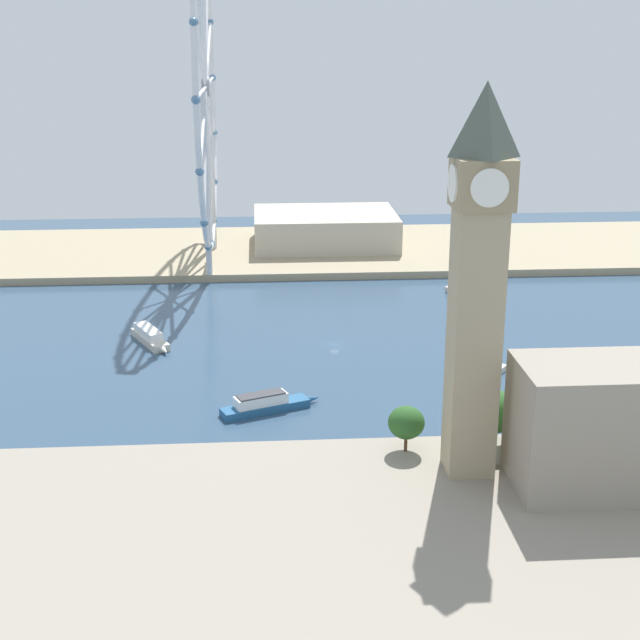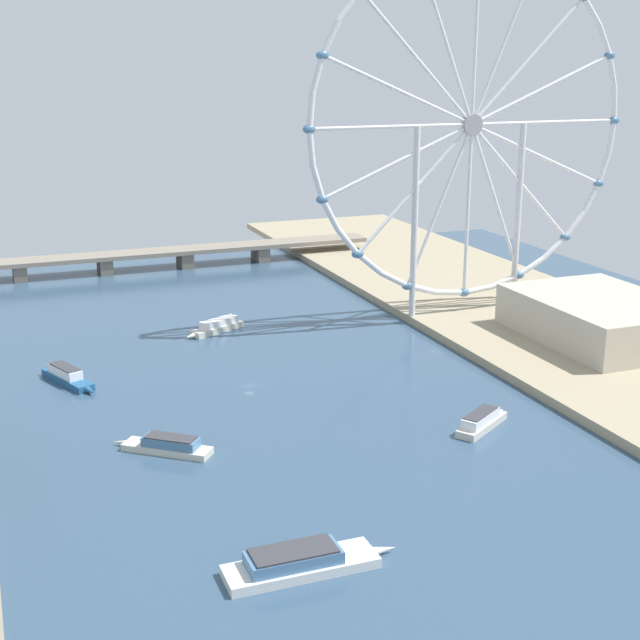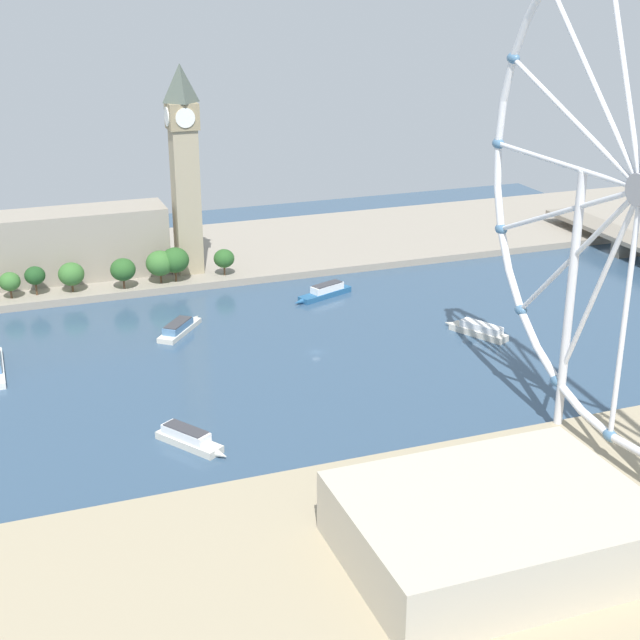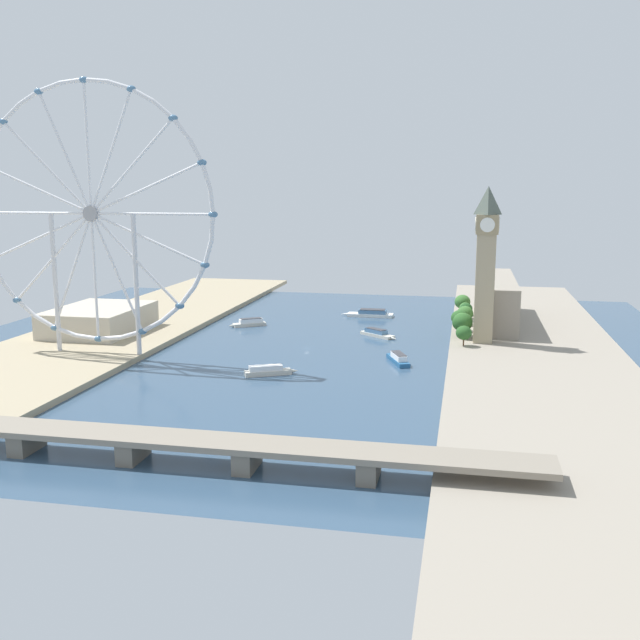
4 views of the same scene
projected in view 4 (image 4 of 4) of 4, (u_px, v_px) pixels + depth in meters
The scene contains 14 objects.
ground_plane at pixel (307, 348), 396.21m from camera, with size 414.32×414.32×0.00m, color #334C66.
riverbank_left at pixel (537, 356), 371.80m from camera, with size 90.00×520.00×3.00m, color gray.
riverbank_right at pixel (103, 336), 420.08m from camera, with size 90.00×520.00×3.00m, color tan.
clock_tower at pixel (486, 262), 390.10m from camera, with size 12.74×12.74×85.09m.
parliament_block at pixel (496, 300), 455.94m from camera, with size 22.00×113.03×27.96m, color gray.
tree_row_embankment at pixel (463, 316), 433.01m from camera, with size 13.23×107.93×14.15m.
ferris_wheel at pixel (91, 215), 360.61m from camera, with size 133.52×3.20×137.42m.
riverside_hall at pixel (99, 320), 425.40m from camera, with size 46.85×63.39×14.62m, color #BCB29E.
river_bridge at pixel (189, 444), 229.15m from camera, with size 226.32×15.63×9.02m.
tour_boat_0 at pixel (377, 333), 427.45m from camera, with size 24.14×20.30×4.52m.
tour_boat_1 at pixel (249, 323), 459.03m from camera, with size 22.50×16.50×5.07m.
tour_boat_2 at pixel (398, 359), 363.45m from camera, with size 14.23×27.57×5.28m.
tour_boat_3 at pixel (371, 314), 493.00m from camera, with size 36.42×9.48×5.15m.
tour_boat_4 at pixel (268, 371), 339.51m from camera, with size 24.76×14.96×4.77m.
Camera 4 is at (-84.82, 377.40, 87.49)m, focal length 40.37 mm.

